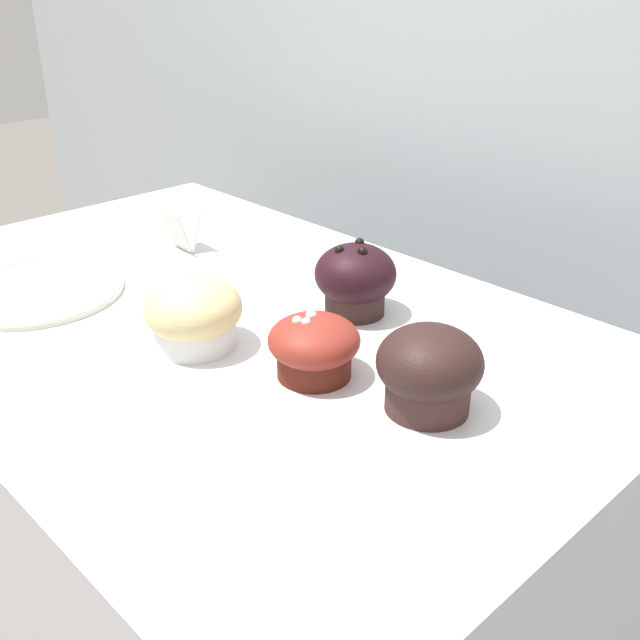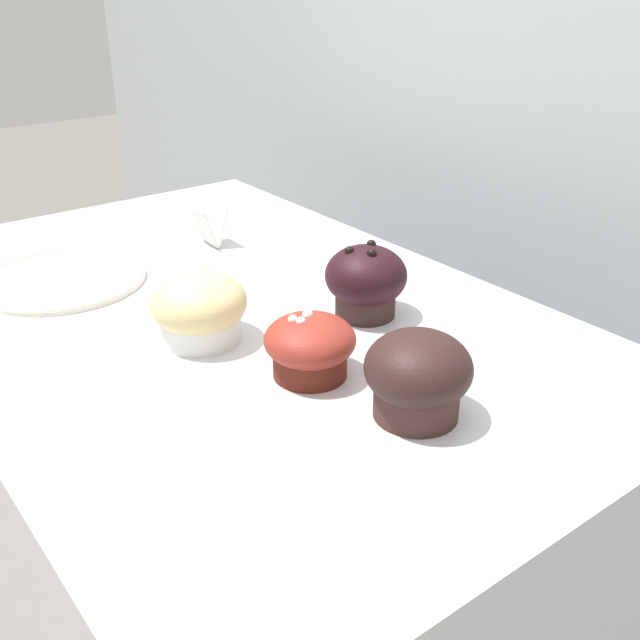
# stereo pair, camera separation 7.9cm
# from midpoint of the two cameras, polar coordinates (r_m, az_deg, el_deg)

# --- Properties ---
(wall_back) EXTENTS (3.20, 0.10, 1.80)m
(wall_back) POSITION_cam_midpoint_polar(r_m,az_deg,el_deg) (1.33, 17.64, 6.37)
(wall_back) COLOR #A8B2B7
(wall_back) RESTS_ON ground
(display_counter) EXTENTS (1.00, 0.64, 0.93)m
(display_counter) POSITION_cam_midpoint_polar(r_m,az_deg,el_deg) (1.19, -3.95, -19.79)
(display_counter) COLOR silver
(display_counter) RESTS_ON ground
(muffin_front_center) EXTENTS (0.10, 0.10, 0.09)m
(muffin_front_center) POSITION_cam_midpoint_polar(r_m,az_deg,el_deg) (0.70, 10.68, -4.29)
(muffin_front_center) COLOR #3D2522
(muffin_front_center) RESTS_ON display_counter
(muffin_back_left) EXTENTS (0.11, 0.11, 0.08)m
(muffin_back_left) POSITION_cam_midpoint_polar(r_m,az_deg,el_deg) (0.83, -6.54, 0.82)
(muffin_back_left) COLOR white
(muffin_back_left) RESTS_ON display_counter
(muffin_back_right) EXTENTS (0.09, 0.09, 0.07)m
(muffin_back_right) POSITION_cam_midpoint_polar(r_m,az_deg,el_deg) (0.76, 2.20, -2.06)
(muffin_back_right) COLOR #531D13
(muffin_back_right) RESTS_ON display_counter
(muffin_front_left) EXTENTS (0.10, 0.10, 0.09)m
(muffin_front_left) POSITION_cam_midpoint_polar(r_m,az_deg,el_deg) (0.89, 6.05, 2.92)
(muffin_front_left) COLOR #34211E
(muffin_front_left) RESTS_ON display_counter
(serving_plate) EXTENTS (0.22, 0.22, 0.01)m
(serving_plate) POSITION_cam_midpoint_polar(r_m,az_deg,el_deg) (1.04, -17.07, 2.98)
(serving_plate) COLOR beige
(serving_plate) RESTS_ON display_counter
(price_card) EXTENTS (0.05, 0.04, 0.06)m
(price_card) POSITION_cam_midpoint_polar(r_m,az_deg,el_deg) (1.12, -6.42, 7.19)
(price_card) COLOR white
(price_card) RESTS_ON display_counter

